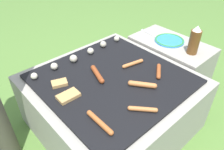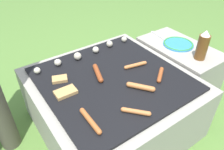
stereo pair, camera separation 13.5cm
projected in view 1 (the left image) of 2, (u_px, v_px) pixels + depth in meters
ground_plane at (112, 123)px, 1.61m from camera, size 14.00×14.00×0.00m
grill at (112, 102)px, 1.49m from camera, size 0.94×0.94×0.42m
side_ledge at (168, 64)px, 1.86m from camera, size 0.36×0.63×0.42m
sausage_front_center at (142, 84)px, 1.28m from camera, size 0.12×0.14×0.03m
sausage_front_right at (97, 74)px, 1.37m from camera, size 0.08×0.18×0.03m
sausage_mid_right at (133, 64)px, 1.47m from camera, size 0.17×0.05×0.02m
sausage_back_center at (159, 71)px, 1.39m from camera, size 0.13×0.10×0.03m
sausage_back_left at (100, 122)px, 1.05m from camera, size 0.03×0.19×0.03m
sausage_front_left at (143, 109)px, 1.12m from camera, size 0.11×0.12×0.02m
bread_slice_center at (59, 83)px, 1.30m from camera, size 0.11×0.09×0.02m
bread_slice_left at (68, 96)px, 1.21m from camera, size 0.12×0.08×0.02m
mushroom_row at (82, 54)px, 1.54m from camera, size 0.76×0.07×0.05m
plate_colorful at (169, 40)px, 1.74m from camera, size 0.23×0.23×0.02m
condiment_bottle at (194, 41)px, 1.54m from camera, size 0.08×0.08×0.21m
fork_utensil at (148, 33)px, 1.86m from camera, size 0.04×0.19×0.01m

